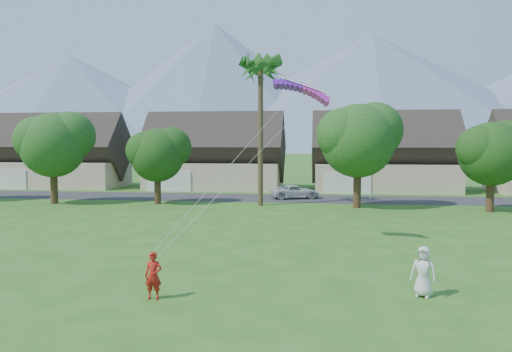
% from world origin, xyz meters
% --- Properties ---
extents(ground, '(500.00, 500.00, 0.00)m').
position_xyz_m(ground, '(0.00, 0.00, 0.00)').
color(ground, '#2D6019').
rests_on(ground, ground).
extents(street, '(90.00, 7.00, 0.01)m').
position_xyz_m(street, '(0.00, 34.00, 0.01)').
color(street, '#2D2D30').
rests_on(street, ground).
extents(kite_flyer, '(0.60, 0.40, 1.64)m').
position_xyz_m(kite_flyer, '(-2.67, 3.11, 0.82)').
color(kite_flyer, '#B01B14').
rests_on(kite_flyer, ground).
extents(watcher, '(1.02, 0.85, 1.78)m').
position_xyz_m(watcher, '(6.59, 4.58, 0.89)').
color(watcher, silver).
rests_on(watcher, ground).
extents(parked_car, '(5.04, 3.48, 1.28)m').
position_xyz_m(parked_car, '(0.65, 34.00, 0.64)').
color(parked_car, silver).
rests_on(parked_car, ground).
extents(mountain_ridge, '(540.00, 240.00, 70.00)m').
position_xyz_m(mountain_ridge, '(10.40, 260.00, 29.07)').
color(mountain_ridge, slate).
rests_on(mountain_ridge, ground).
extents(houses_row, '(72.75, 8.19, 8.86)m').
position_xyz_m(houses_row, '(0.49, 42.99, 3.44)').
color(houses_row, beige).
rests_on(houses_row, ground).
extents(tree_row, '(62.27, 6.67, 8.45)m').
position_xyz_m(tree_row, '(-1.14, 27.92, 4.89)').
color(tree_row, '#47301C').
rests_on(tree_row, ground).
extents(fan_palm, '(3.00, 3.00, 13.80)m').
position_xyz_m(fan_palm, '(-2.00, 28.50, 11.80)').
color(fan_palm, '#4C3D26').
rests_on(fan_palm, ground).
extents(parafoil_kite, '(2.97, 1.03, 0.50)m').
position_xyz_m(parafoil_kite, '(2.07, 12.59, 8.13)').
color(parafoil_kite, '#731CD4').
rests_on(parafoil_kite, ground).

